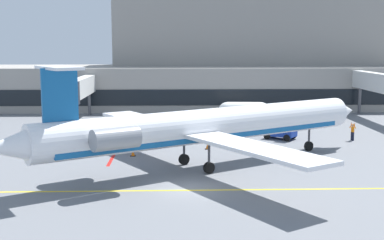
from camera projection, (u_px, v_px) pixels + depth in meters
The scene contains 12 objects.
ground at pixel (190, 190), 35.73m from camera, with size 120.00×120.00×0.11m.
terminal_building at pixel (232, 65), 83.61m from camera, with size 78.00×16.91×17.05m.
jet_bridge_west at pixel (79, 89), 65.06m from camera, with size 2.40×17.05×5.77m.
regional_jet at pixel (206, 127), 41.52m from camera, with size 31.47×25.24×8.52m.
baggage_tug at pixel (283, 130), 54.35m from camera, with size 3.62×3.34×2.08m.
pushback_tractor at pixel (121, 138), 50.44m from camera, with size 4.01×2.70×1.83m.
fuel_tank at pixel (244, 111), 66.43m from camera, with size 6.60×2.56×2.61m.
marshaller at pixel (353, 131), 53.63m from camera, with size 0.54×0.74×1.90m.
safety_cone_alpha at pixel (248, 141), 52.01m from camera, with size 0.47×0.47×0.55m.
safety_cone_bravo at pixel (264, 146), 49.48m from camera, with size 0.47×0.47×0.55m.
safety_cone_charlie at pixel (133, 153), 46.26m from camera, with size 0.47×0.47×0.55m.
safety_cone_delta at pixel (207, 147), 49.27m from camera, with size 0.47×0.47×0.55m.
Camera 1 is at (-1.00, -34.62, 9.95)m, focal length 48.06 mm.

